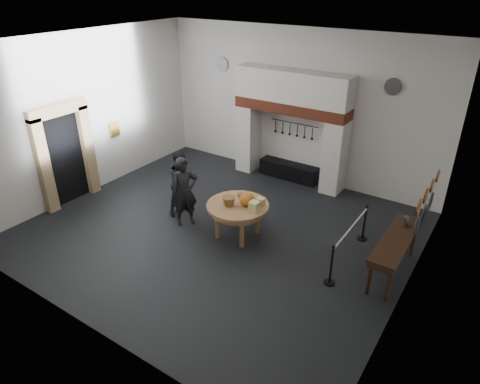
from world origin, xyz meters
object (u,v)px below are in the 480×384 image
Objects in this scene: iron_range at (289,171)px; side_table at (396,239)px; visitor_far at (183,183)px; barrier_post_near at (331,266)px; work_table at (238,206)px; barrier_post_far at (364,223)px; visitor_near at (184,192)px.

iron_range is 5.15m from side_table.
visitor_far is at bearing -110.46° from iron_range.
barrier_post_near is at bearing -75.83° from visitor_far.
iron_range is 3.74m from work_table.
barrier_post_far is at bearing 90.00° from barrier_post_near.
side_table is (5.41, 0.46, -0.02)m from visitor_far.
iron_range is 5.18m from barrier_post_near.
side_table and barrier_post_near have the same top height.
barrier_post_near is at bearing -132.24° from side_table.
work_table is 0.83× the size of visitor_near.
visitor_far reaches higher than side_table.
iron_range is 1.05× the size of visitor_near.
visitor_near is 2.02× the size of barrier_post_near.
visitor_far is (-0.40, 0.40, -0.02)m from visitor_near.
iron_range is 2.11× the size of barrier_post_near.
side_table is at bearing -45.48° from visitor_near.
barrier_post_far reaches higher than iron_range.
iron_range is at bearing 127.40° from barrier_post_near.
visitor_far is 5.43m from side_table.
side_table is 1.41m from barrier_post_far.
side_table is at bearing 9.51° from work_table.
barrier_post_near is at bearing -9.80° from work_table.
visitor_far is at bearing 172.40° from barrier_post_near.
visitor_far is at bearing -162.50° from barrier_post_far.
visitor_near is 0.83× the size of side_table.
side_table is 1.48m from barrier_post_near.
visitor_near reaches higher than work_table.
side_table is at bearing 47.76° from barrier_post_near.
side_table reaches higher than iron_range.
visitor_near is 5.09m from side_table.
visitor_near reaches higher than barrier_post_far.
barrier_post_near is (4.46, -0.59, -0.44)m from visitor_far.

